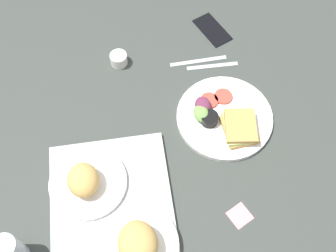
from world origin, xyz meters
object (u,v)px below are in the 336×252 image
Objects in this scene: cell_phone at (212,29)px; sticky_note at (240,216)px; serving_tray at (113,215)px; fork at (212,66)px; bread_plate_near at (138,244)px; plate_with_salad at (224,118)px; espresso_cup at (119,59)px; bread_plate_far at (86,181)px; drinking_glass at (11,251)px; knife at (198,61)px.

sticky_note is (-65.20, 10.99, -0.34)cm from cell_phone.
serving_tray reaches higher than fork.
bread_plate_near reaches higher than plate_with_salad.
plate_with_salad is 39.85cm from espresso_cup.
cell_phone is 2.57× the size of sticky_note.
espresso_cup is (40.98, -15.93, -2.21)cm from bread_plate_far.
drinking_glass is at bearing 112.19° from cell_phone.
serving_tray is 3.74× the size of drinking_glass.
sticky_note is at bearing 89.87° from knife.
drinking_glass reaches higher than bread_plate_near.
drinking_glass is (-5.11, 25.64, 5.22)cm from serving_tray.
drinking_glass is (-14.81, 20.30, 1.81)cm from bread_plate_far.
plate_with_salad is 69.10cm from drinking_glass.
bread_plate_far reaches higher than serving_tray.
bread_plate_near is 1.49× the size of cell_phone.
espresso_cup is at bearing 43.29° from plate_with_salad.
bread_plate_near reaches higher than knife.
drinking_glass is at bearing 87.37° from sticky_note.
fork is (-8.35, -29.73, -1.75)cm from espresso_cup.
plate_with_salad reaches higher than serving_tray.
bread_plate_far is at bearing 114.20° from cell_phone.
knife is at bearing -29.24° from bread_plate_near.
serving_tray is 58.45cm from fork.
knife reaches higher than sticky_note.
bread_plate_far is at bearing 28.87° from serving_tray.
espresso_cup is at bearing 81.67° from cell_phone.
bread_plate_far is 3.85× the size of espresso_cup.
bread_plate_near is 1.13× the size of knife.
knife is (35.62, -41.66, -3.96)cm from bread_plate_far.
plate_with_salad is at bearing 96.63° from knife.
bread_plate_far is at bearing 105.47° from plate_with_salad.
plate_with_salad is 1.73× the size of fork.
espresso_cup reaches higher than cell_phone.
serving_tray reaches higher than cell_phone.
bread_plate_far reaches higher than fork.
espresso_cup reaches higher than knife.
knife is at bearing 3.85° from plate_with_salad.
fork is at bearing -54.46° from bread_plate_far.
knife is (50.43, -61.96, -5.77)cm from drinking_glass.
fork is at bearing -105.69° from espresso_cup.
sticky_note is (-29.50, 4.30, -1.61)cm from plate_with_salad.
serving_tray is at bearing -151.13° from bread_plate_far.
bread_plate_near reaches higher than sticky_note.
cell_phone is at bearing -30.22° from bread_plate_near.
bread_plate_far is at bearing 65.77° from sticky_note.
espresso_cup reaches higher than fork.
espresso_cup is 26.34cm from knife.
serving_tray is at bearing 76.87° from sticky_note.
bread_plate_far is 54.96cm from knife.
bread_plate_near is 63.95cm from knife.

